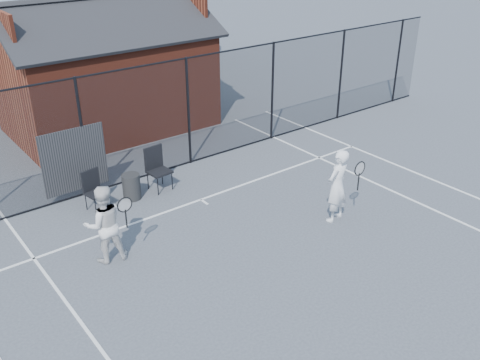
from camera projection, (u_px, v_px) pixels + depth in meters
ground at (282, 255)px, 11.05m from camera, size 80.00×80.00×0.00m
court_lines at (328, 286)px, 10.11m from camera, size 11.02×18.00×0.01m
fence at (146, 125)px, 13.77m from camera, size 22.04×3.00×3.00m
clubhouse at (107, 79)px, 16.97m from camera, size 6.50×4.36×4.19m
player_front at (337, 186)px, 11.94m from camera, size 0.81×0.63×1.74m
player_back at (104, 224)px, 10.55m from camera, size 0.95×0.78×1.65m
chair_left at (96, 192)px, 12.53m from camera, size 0.54×0.56×0.96m
chair_right at (159, 170)px, 13.43m from camera, size 0.57×0.59×1.10m
waste_bin at (131, 187)px, 13.09m from camera, size 0.45×0.45×0.65m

